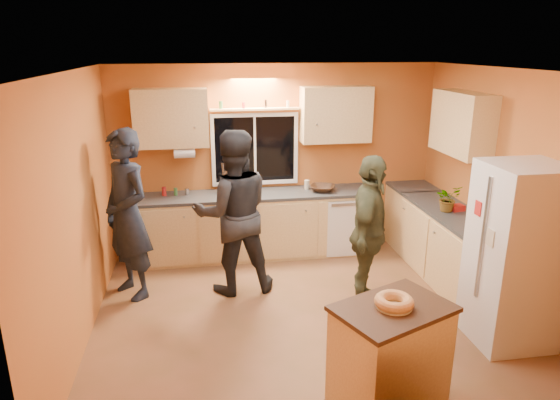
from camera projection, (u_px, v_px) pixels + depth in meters
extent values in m
plane|color=brown|center=(304.00, 313.00, 5.50)|extent=(4.50, 4.50, 0.00)
cube|color=#B06A2D|center=(276.00, 159.00, 7.00)|extent=(4.50, 0.04, 2.60)
cube|color=#B06A2D|center=(372.00, 292.00, 3.23)|extent=(4.50, 0.04, 2.60)
cube|color=#B06A2D|center=(76.00, 212.00, 4.77)|extent=(0.04, 4.00, 2.60)
cube|color=#B06A2D|center=(507.00, 191.00, 5.47)|extent=(0.04, 4.00, 2.60)
cube|color=white|center=(308.00, 70.00, 4.73)|extent=(4.50, 4.00, 0.02)
cube|color=black|center=(255.00, 149.00, 6.89)|extent=(1.10, 0.02, 0.90)
cube|color=white|center=(255.00, 149.00, 6.88)|extent=(1.20, 0.04, 1.00)
cube|color=tan|center=(171.00, 118.00, 6.44)|extent=(0.95, 0.33, 0.75)
cube|color=tan|center=(336.00, 114.00, 6.78)|extent=(0.95, 0.33, 0.75)
cube|color=tan|center=(462.00, 123.00, 6.01)|extent=(0.33, 1.00, 0.75)
cylinder|color=silver|center=(185.00, 153.00, 6.49)|extent=(0.27, 0.12, 0.12)
cube|color=tan|center=(255.00, 226.00, 6.92)|extent=(3.20, 0.60, 0.86)
cube|color=#282B2D|center=(254.00, 195.00, 6.79)|extent=(3.24, 0.62, 0.04)
cube|color=tan|center=(411.00, 217.00, 7.28)|extent=(0.60, 0.60, 0.86)
cube|color=#282B2D|center=(414.00, 187.00, 7.15)|extent=(0.62, 0.62, 0.04)
cube|color=tan|center=(451.00, 248.00, 6.15)|extent=(0.60, 1.80, 0.86)
cube|color=#282B2D|center=(455.00, 214.00, 6.02)|extent=(0.62, 1.84, 0.04)
cube|color=silver|center=(516.00, 256.00, 4.78)|extent=(0.72, 0.70, 1.80)
cube|color=tan|center=(390.00, 356.00, 4.04)|extent=(1.02, 0.87, 0.84)
cube|color=black|center=(393.00, 309.00, 3.91)|extent=(1.07, 0.92, 0.04)
torus|color=tan|center=(394.00, 302.00, 3.89)|extent=(0.31, 0.31, 0.09)
imported|color=black|center=(127.00, 215.00, 5.65)|extent=(0.81, 0.86, 1.97)
imported|color=black|center=(233.00, 213.00, 5.77)|extent=(1.00, 0.82, 1.94)
imported|color=#2E3421|center=(369.00, 234.00, 5.40)|extent=(0.84, 1.10, 1.74)
imported|color=black|center=(323.00, 188.00, 6.87)|extent=(0.44, 0.44, 0.08)
cylinder|color=beige|center=(225.00, 187.00, 6.76)|extent=(0.14, 0.14, 0.17)
imported|color=gray|center=(448.00, 198.00, 6.01)|extent=(0.35, 0.32, 0.32)
cube|color=#B31D1B|center=(457.00, 208.00, 6.07)|extent=(0.18, 0.15, 0.07)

